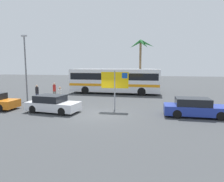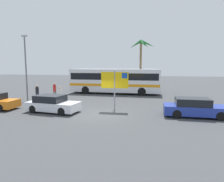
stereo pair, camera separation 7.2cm
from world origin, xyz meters
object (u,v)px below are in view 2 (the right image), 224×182
Objects in this scene: ferry_sign at (115,82)px; car_blue at (195,108)px; car_white at (52,104)px; pedestrian_crossing_lot at (60,94)px; pedestrian_by_bus at (37,92)px; pedestrian_near_sign at (55,89)px; bus_front_coach at (115,80)px; bus_rear_coach at (116,78)px.

car_blue is at bearing -10.88° from ferry_sign.
car_blue is at bearing 10.39° from car_white.
pedestrian_crossing_lot is (-5.51, 1.25, -1.34)m from ferry_sign.
ferry_sign is 8.80m from pedestrian_by_bus.
ferry_sign reaches higher than pedestrian_near_sign.
pedestrian_crossing_lot is (-11.46, 2.06, 0.35)m from car_blue.
car_blue is at bearing -52.31° from bus_front_coach.
ferry_sign is (2.74, -13.43, 0.54)m from bus_rear_coach.
pedestrian_by_bus is at bearing -130.30° from bus_front_coach.
bus_rear_coach reaches higher than car_blue.
bus_front_coach reaches higher than pedestrian_crossing_lot.
pedestrian_by_bus is (-14.40, 2.89, 0.37)m from car_blue.
car_blue is 14.69m from pedestrian_by_bus.
bus_rear_coach is 6.48× the size of pedestrian_near_sign.
pedestrian_by_bus is at bearing 110.86° from pedestrian_near_sign.
bus_rear_coach is 2.60× the size of car_blue.
pedestrian_crossing_lot is (2.00, -2.59, -0.08)m from pedestrian_near_sign.
ferry_sign is at bearing -78.49° from bus_rear_coach.
bus_rear_coach is 10.74m from pedestrian_near_sign.
bus_rear_coach is 16.73m from car_blue.
car_blue is at bearing -150.19° from pedestrian_near_sign.
ferry_sign reaches higher than pedestrian_crossing_lot.
car_white is at bearing 166.11° from pedestrian_near_sign.
car_blue is 10.63m from car_white.
car_blue is at bearing -58.64° from bus_rear_coach.
bus_rear_coach is 3.62× the size of ferry_sign.
bus_rear_coach is at bearing 99.64° from bus_front_coach.
bus_rear_coach reaches higher than pedestrian_crossing_lot.
pedestrian_by_bus is at bearing 140.51° from car_white.
pedestrian_by_bus is at bearing 168.01° from car_blue.
car_blue and car_white have the same top height.
car_blue is (5.95, -0.82, -1.69)m from ferry_sign.
car_white is at bearing 160.16° from pedestrian_crossing_lot.
ferry_sign is at bearing 25.89° from car_white.
ferry_sign is 1.91× the size of pedestrian_crossing_lot.
bus_front_coach is 3.91m from bus_rear_coach.
pedestrian_crossing_lot reaches higher than car_white.
pedestrian_near_sign is at bearing 93.94° from pedestrian_by_bus.
pedestrian_crossing_lot is (-3.43, -8.33, -0.80)m from bus_front_coach.
ferry_sign reaches higher than bus_rear_coach.
pedestrian_crossing_lot is at bearing 111.70° from car_white.
car_blue is at bearing -136.28° from pedestrian_crossing_lot.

